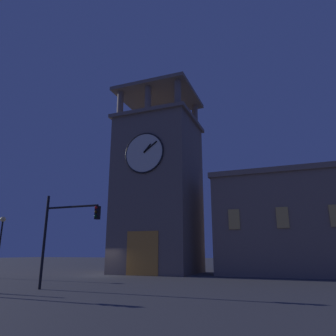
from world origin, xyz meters
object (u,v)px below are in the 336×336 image
Objects in this scene: adjacent_wing_building at (332,222)px; street_lamp at (1,235)px; traffic_signal_far at (62,227)px; clocktower at (159,189)px.

adjacent_wing_building is 29.25m from street_lamp.
adjacent_wing_building is 3.91× the size of traffic_signal_far.
traffic_signal_far is at bearing 154.41° from street_lamp.
clocktower is at bearing -87.94° from traffic_signal_far.
traffic_signal_far is at bearing 47.03° from adjacent_wing_building.
traffic_signal_far is 11.65m from street_lamp.
adjacent_wing_building is at bearing -175.06° from clocktower.
street_lamp is (10.50, -5.03, 0.04)m from traffic_signal_far.
street_lamp is (9.93, 10.76, -5.19)m from clocktower.
clocktower is at bearing 4.94° from adjacent_wing_building.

